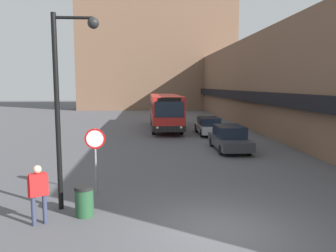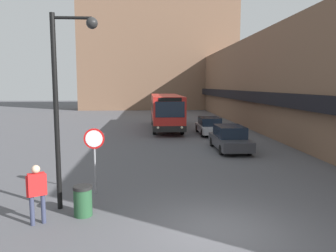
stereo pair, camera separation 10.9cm
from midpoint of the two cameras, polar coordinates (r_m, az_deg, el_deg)
The scene contains 10 objects.
ground_plane at distance 9.61m, azimuth 8.89°, elevation -17.75°, with size 160.00×160.00×0.00m, color #515156.
building_row_right at distance 34.62m, azimuth 16.68°, elevation 7.17°, with size 5.50×60.00×8.52m.
building_backdrop_far at distance 57.23m, azimuth -1.67°, elevation 12.91°, with size 26.00×8.00×19.64m.
city_bus at distance 30.14m, azimuth -0.25°, elevation 2.71°, with size 2.57×10.78×3.13m.
parked_car_front at distance 20.71m, azimuth 10.86°, elevation -2.12°, with size 1.88×4.40×1.53m.
parked_car_back at distance 27.18m, azimuth 7.35°, elevation 0.03°, with size 1.82×4.41×1.40m.
stop_sign at distance 12.35m, azimuth -12.46°, elevation -3.49°, with size 0.76×0.08×2.46m.
street_lamp at distance 10.85m, azimuth -17.30°, elevation 5.99°, with size 1.46×0.36×6.23m.
pedestrian at distance 10.29m, azimuth -21.61°, elevation -10.16°, with size 0.52×0.41×1.76m.
trash_bin at distance 10.68m, azimuth -14.31°, elevation -12.49°, with size 0.59×0.59×0.95m.
Camera 2 is at (-1.90, -8.51, 4.02)m, focal length 35.00 mm.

